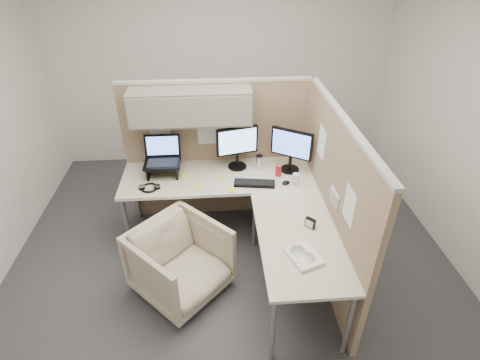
{
  "coord_description": "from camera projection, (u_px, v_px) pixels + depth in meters",
  "views": [
    {
      "loc": [
        -0.13,
        -2.76,
        2.82
      ],
      "look_at": [
        0.1,
        0.25,
        0.85
      ],
      "focal_mm": 28.0,
      "sensor_mm": 36.0,
      "label": 1
    }
  ],
  "objects": [
    {
      "name": "keyboard",
      "position": [
        254.0,
        183.0,
        3.75
      ],
      "size": [
        0.42,
        0.19,
        0.02
      ],
      "primitive_type": "cube",
      "rotation": [
        0.0,
        0.0,
        -0.14
      ],
      "color": "black",
      "rests_on": "desk"
    },
    {
      "name": "monitor_right",
      "position": [
        291.0,
        147.0,
        3.83
      ],
      "size": [
        0.39,
        0.26,
        0.47
      ],
      "rotation": [
        0.0,
        0.0,
        -0.56
      ],
      "color": "black",
      "rests_on": "desk"
    },
    {
      "name": "sticky_note_c",
      "position": [
        184.0,
        175.0,
        3.89
      ],
      "size": [
        0.08,
        0.08,
        0.01
      ],
      "primitive_type": "cube",
      "rotation": [
        0.0,
        0.0,
        0.11
      ],
      "color": "yellow",
      "rests_on": "desk"
    },
    {
      "name": "partition_right",
      "position": [
        330.0,
        198.0,
        3.4
      ],
      "size": [
        0.07,
        2.03,
        1.63
      ],
      "color": "#957A61",
      "rests_on": "ground"
    },
    {
      "name": "sticky_note_b",
      "position": [
        232.0,
        190.0,
        3.66
      ],
      "size": [
        0.09,
        0.09,
        0.01
      ],
      "primitive_type": "cube",
      "rotation": [
        0.0,
        0.0,
        -0.23
      ],
      "color": "yellow",
      "rests_on": "desk"
    },
    {
      "name": "ground",
      "position": [
        232.0,
        263.0,
        3.85
      ],
      "size": [
        4.5,
        4.5,
        0.0
      ],
      "primitive_type": "plane",
      "color": "#37373C",
      "rests_on": "ground"
    },
    {
      "name": "soda_can_green",
      "position": [
        296.0,
        179.0,
        3.72
      ],
      "size": [
        0.07,
        0.07,
        0.12
      ],
      "primitive_type": "cylinder",
      "color": "silver",
      "rests_on": "desk"
    },
    {
      "name": "monitor_left",
      "position": [
        237.0,
        144.0,
        3.88
      ],
      "size": [
        0.44,
        0.2,
        0.47
      ],
      "rotation": [
        0.0,
        0.0,
        0.23
      ],
      "color": "black",
      "rests_on": "desk"
    },
    {
      "name": "desk_clock",
      "position": [
        310.0,
        223.0,
        3.18
      ],
      "size": [
        0.09,
        0.09,
        0.09
      ],
      "rotation": [
        0.0,
        0.0,
        -0.78
      ],
      "color": "black",
      "rests_on": "desk"
    },
    {
      "name": "soda_can_silver",
      "position": [
        278.0,
        170.0,
        3.86
      ],
      "size": [
        0.07,
        0.07,
        0.12
      ],
      "primitive_type": "cylinder",
      "color": "#B21E1E",
      "rests_on": "desk"
    },
    {
      "name": "desk",
      "position": [
        244.0,
        201.0,
        3.59
      ],
      "size": [
        2.0,
        1.98,
        0.73
      ],
      "color": "beige",
      "rests_on": "ground"
    },
    {
      "name": "sticky_note_d",
      "position": [
        222.0,
        177.0,
        3.87
      ],
      "size": [
        0.1,
        0.1,
        0.01
      ],
      "primitive_type": "cube",
      "rotation": [
        0.0,
        0.0,
        -0.35
      ],
      "color": "yellow",
      "rests_on": "desk"
    },
    {
      "name": "headphones",
      "position": [
        149.0,
        187.0,
        3.68
      ],
      "size": [
        0.21,
        0.17,
        0.03
      ],
      "rotation": [
        0.0,
        0.0,
        -0.01
      ],
      "color": "black",
      "rests_on": "desk"
    },
    {
      "name": "paper_stack",
      "position": [
        304.0,
        256.0,
        2.89
      ],
      "size": [
        0.29,
        0.33,
        0.03
      ],
      "rotation": [
        0.0,
        0.0,
        0.35
      ],
      "color": "white",
      "rests_on": "desk"
    },
    {
      "name": "travel_mug",
      "position": [
        259.0,
        162.0,
        3.98
      ],
      "size": [
        0.07,
        0.07,
        0.15
      ],
      "color": "silver",
      "rests_on": "desk"
    },
    {
      "name": "office_chair",
      "position": [
        180.0,
        259.0,
        3.37
      ],
      "size": [
        1.0,
        1.0,
        0.75
      ],
      "primitive_type": "imported",
      "rotation": [
        0.0,
        0.0,
        0.79
      ],
      "color": "beige",
      "rests_on": "ground"
    },
    {
      "name": "laptop_station",
      "position": [
        163.0,
        161.0,
        3.85
      ],
      "size": [
        0.37,
        0.32,
        0.38
      ],
      "color": "black",
      "rests_on": "desk"
    },
    {
      "name": "mouse",
      "position": [
        286.0,
        183.0,
        3.75
      ],
      "size": [
        0.1,
        0.08,
        0.03
      ],
      "primitive_type": "ellipsoid",
      "rotation": [
        0.0,
        0.0,
        0.37
      ],
      "color": "black",
      "rests_on": "desk"
    },
    {
      "name": "sticky_note_a",
      "position": [
        198.0,
        186.0,
        3.71
      ],
      "size": [
        0.09,
        0.09,
        0.01
      ],
      "primitive_type": "cube",
      "rotation": [
        0.0,
        0.0,
        0.21
      ],
      "color": "yellow",
      "rests_on": "desk"
    },
    {
      "name": "partition_back",
      "position": [
        206.0,
        132.0,
        3.93
      ],
      "size": [
        2.0,
        0.36,
        1.63
      ],
      "color": "#957A61",
      "rests_on": "ground"
    }
  ]
}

